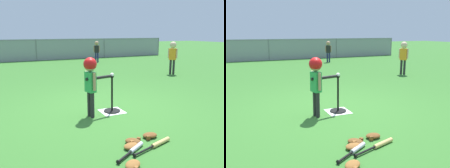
# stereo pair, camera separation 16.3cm
# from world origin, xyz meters

# --- Properties ---
(ground_plane) EXTENTS (60.00, 60.00, 0.00)m
(ground_plane) POSITION_xyz_m (0.00, 0.00, 0.00)
(ground_plane) COLOR #336B28
(home_plate) EXTENTS (0.44, 0.44, 0.01)m
(home_plate) POSITION_xyz_m (0.03, -0.18, 0.00)
(home_plate) COLOR white
(home_plate) RESTS_ON ground_plane
(batting_tee) EXTENTS (0.32, 0.32, 0.69)m
(batting_tee) POSITION_xyz_m (0.03, -0.18, 0.11)
(batting_tee) COLOR black
(batting_tee) RESTS_ON ground_plane
(baseball_on_tee) EXTENTS (0.07, 0.07, 0.07)m
(baseball_on_tee) POSITION_xyz_m (0.03, -0.18, 0.73)
(baseball_on_tee) COLOR white
(baseball_on_tee) RESTS_ON batting_tee
(batter_child) EXTENTS (0.62, 0.31, 1.09)m
(batter_child) POSITION_xyz_m (-0.43, -0.27, 0.78)
(batter_child) COLOR #262626
(batter_child) RESTS_ON ground_plane
(fielder_deep_center) EXTENTS (0.25, 0.29, 1.19)m
(fielder_deep_center) POSITION_xyz_m (3.89, 2.80, 0.76)
(fielder_deep_center) COLOR #262626
(fielder_deep_center) RESTS_ON ground_plane
(fielder_near_left) EXTENTS (0.30, 0.21, 1.08)m
(fielder_near_left) POSITION_xyz_m (2.70, 7.31, 0.69)
(fielder_near_left) COLOR #191E4C
(fielder_near_left) RESTS_ON ground_plane
(spare_bat_silver) EXTENTS (0.54, 0.35, 0.06)m
(spare_bat_silver) POSITION_xyz_m (-0.40, -1.76, 0.03)
(spare_bat_silver) COLOR silver
(spare_bat_silver) RESTS_ON ground_plane
(spare_bat_wood) EXTENTS (0.71, 0.26, 0.06)m
(spare_bat_wood) POSITION_xyz_m (-0.04, -1.76, 0.03)
(spare_bat_wood) COLOR #DBB266
(spare_bat_wood) RESTS_ON ground_plane
(glove_by_plate) EXTENTS (0.27, 0.26, 0.07)m
(glove_by_plate) POSITION_xyz_m (-0.60, -2.08, 0.04)
(glove_by_plate) COLOR brown
(glove_by_plate) RESTS_ON ground_plane
(glove_near_bats) EXTENTS (0.23, 0.18, 0.07)m
(glove_near_bats) POSITION_xyz_m (0.02, -1.49, 0.04)
(glove_near_bats) COLOR brown
(glove_near_bats) RESTS_ON ground_plane
(glove_tossed_aside) EXTENTS (0.27, 0.27, 0.07)m
(glove_tossed_aside) POSITION_xyz_m (-0.29, -1.55, 0.04)
(glove_tossed_aside) COLOR brown
(glove_tossed_aside) RESTS_ON ground_plane
(glove_outfield_drop) EXTENTS (0.24, 0.20, 0.07)m
(glove_outfield_drop) POSITION_xyz_m (-0.39, -1.67, 0.04)
(glove_outfield_drop) COLOR brown
(glove_outfield_drop) RESTS_ON ground_plane
(outfield_fence) EXTENTS (16.06, 0.06, 1.15)m
(outfield_fence) POSITION_xyz_m (0.00, 9.35, 0.62)
(outfield_fence) COLOR slate
(outfield_fence) RESTS_ON ground_plane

